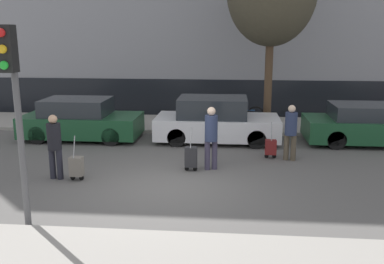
{
  "coord_description": "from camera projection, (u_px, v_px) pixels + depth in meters",
  "views": [
    {
      "loc": [
        1.49,
        -9.5,
        3.59
      ],
      "look_at": [
        0.46,
        1.8,
        0.95
      ],
      "focal_mm": 40.0,
      "sensor_mm": 36.0,
      "label": 1
    }
  ],
  "objects": [
    {
      "name": "ground_plane",
      "position": [
        166.0,
        187.0,
        10.16
      ],
      "size": [
        80.0,
        80.0,
        0.0
      ],
      "primitive_type": "plane",
      "color": "#565451"
    },
    {
      "name": "sidewalk_far",
      "position": [
        192.0,
        124.0,
        16.94
      ],
      "size": [
        28.0,
        3.0,
        0.12
      ],
      "color": "gray",
      "rests_on": "ground_plane"
    },
    {
      "name": "parked_car_0",
      "position": [
        81.0,
        120.0,
        14.71
      ],
      "size": [
        3.99,
        1.84,
        1.4
      ],
      "color": "#194728",
      "rests_on": "ground_plane"
    },
    {
      "name": "parked_car_1",
      "position": [
        216.0,
        121.0,
        14.39
      ],
      "size": [
        4.12,
        1.89,
        1.49
      ],
      "color": "silver",
      "rests_on": "ground_plane"
    },
    {
      "name": "parked_car_2",
      "position": [
        373.0,
        125.0,
        14.05
      ],
      "size": [
        4.45,
        1.85,
        1.32
      ],
      "color": "#194728",
      "rests_on": "ground_plane"
    },
    {
      "name": "pedestrian_left",
      "position": [
        54.0,
        143.0,
        10.57
      ],
      "size": [
        0.35,
        0.34,
        1.64
      ],
      "rotation": [
        0.0,
        0.0,
        3.03
      ],
      "color": "#23232D",
      "rests_on": "ground_plane"
    },
    {
      "name": "trolley_left",
      "position": [
        76.0,
        166.0,
        10.59
      ],
      "size": [
        0.34,
        0.29,
        1.14
      ],
      "color": "slate",
      "rests_on": "ground_plane"
    },
    {
      "name": "pedestrian_center",
      "position": [
        211.0,
        134.0,
        11.31
      ],
      "size": [
        0.34,
        0.34,
        1.7
      ],
      "rotation": [
        0.0,
        0.0,
        0.33
      ],
      "color": "#383347",
      "rests_on": "ground_plane"
    },
    {
      "name": "trolley_center",
      "position": [
        191.0,
        157.0,
        11.31
      ],
      "size": [
        0.34,
        0.29,
        1.19
      ],
      "color": "#262628",
      "rests_on": "ground_plane"
    },
    {
      "name": "pedestrian_right",
      "position": [
        291.0,
        129.0,
        12.15
      ],
      "size": [
        0.34,
        0.34,
        1.61
      ],
      "rotation": [
        0.0,
        0.0,
        -0.28
      ],
      "color": "#4C4233",
      "rests_on": "ground_plane"
    },
    {
      "name": "trolley_right",
      "position": [
        271.0,
        147.0,
        12.48
      ],
      "size": [
        0.34,
        0.29,
        1.08
      ],
      "color": "maroon",
      "rests_on": "ground_plane"
    },
    {
      "name": "traffic_light",
      "position": [
        13.0,
        87.0,
        7.48
      ],
      "size": [
        0.28,
        0.47,
        3.72
      ],
      "color": "#515154",
      "rests_on": "ground_plane"
    },
    {
      "name": "parked_bicycle",
      "position": [
        242.0,
        115.0,
        16.52
      ],
      "size": [
        1.77,
        0.06,
        0.96
      ],
      "color": "black",
      "rests_on": "sidewalk_far"
    }
  ]
}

